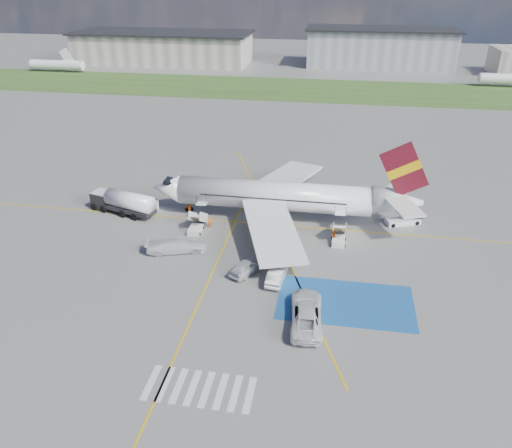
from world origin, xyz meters
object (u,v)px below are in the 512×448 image
object	(u,v)px
car_silver_b	(277,275)
gpu_cart	(150,206)
van_white_a	(307,310)
belt_loader	(403,221)
airliner	(285,196)
fuel_tanker	(123,204)
car_silver_a	(247,267)
van_white_b	(176,244)

from	to	relation	value
car_silver_b	gpu_cart	bearing A→B (deg)	-30.67
gpu_cart	van_white_a	bearing A→B (deg)	-42.95
belt_loader	car_silver_b	size ratio (longest dim) A/B	1.09
gpu_cart	belt_loader	bearing A→B (deg)	1.62
airliner	belt_loader	world-z (taller)	airliner
gpu_cart	van_white_a	size ratio (longest dim) A/B	0.33
fuel_tanker	van_white_a	bearing A→B (deg)	-19.27
fuel_tanker	car_silver_b	size ratio (longest dim) A/B	2.14
fuel_tanker	car_silver_a	bearing A→B (deg)	-15.04
gpu_cart	van_white_b	size ratio (longest dim) A/B	0.39
gpu_cart	car_silver_b	world-z (taller)	gpu_cart
car_silver_b	van_white_a	size ratio (longest dim) A/B	0.72
gpu_cart	car_silver_a	size ratio (longest dim) A/B	0.44
airliner	van_white_a	size ratio (longest dim) A/B	5.65
airliner	van_white_b	xyz separation A→B (m)	(-11.96, -10.95, -2.32)
car_silver_a	van_white_a	size ratio (longest dim) A/B	0.73
gpu_cart	van_white_b	distance (m)	12.50
airliner	car_silver_b	world-z (taller)	airliner
van_white_a	van_white_b	xyz separation A→B (m)	(-16.64, 10.71, -0.15)
airliner	car_silver_a	xyz separation A→B (m)	(-2.65, -14.18, -2.58)
airliner	belt_loader	size ratio (longest dim) A/B	7.17
gpu_cart	car_silver_a	world-z (taller)	gpu_cart
gpu_cart	car_silver_b	size ratio (longest dim) A/B	0.45
car_silver_a	van_white_b	world-z (taller)	van_white_b
gpu_cart	car_silver_a	distance (m)	21.25
airliner	car_silver_a	size ratio (longest dim) A/B	7.73
gpu_cart	belt_loader	distance (m)	35.07
van_white_a	gpu_cart	bearing A→B (deg)	-46.00
fuel_tanker	belt_loader	distance (m)	38.59
fuel_tanker	gpu_cart	size ratio (longest dim) A/B	4.77
fuel_tanker	van_white_b	world-z (taller)	fuel_tanker
van_white_b	belt_loader	bearing A→B (deg)	-83.67
fuel_tanker	belt_loader	size ratio (longest dim) A/B	1.97
fuel_tanker	car_silver_a	size ratio (longest dim) A/B	2.12
fuel_tanker	car_silver_b	distance (m)	26.96
airliner	car_silver_a	bearing A→B (deg)	-100.57
belt_loader	van_white_b	size ratio (longest dim) A/B	0.94
airliner	car_silver_a	world-z (taller)	airliner
car_silver_b	van_white_a	distance (m)	7.40
car_silver_b	belt_loader	bearing A→B (deg)	-126.81
van_white_b	van_white_a	bearing A→B (deg)	-139.91
van_white_a	car_silver_a	bearing A→B (deg)	-50.01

